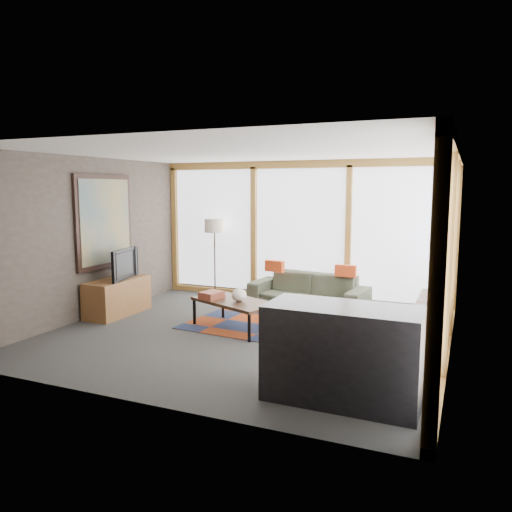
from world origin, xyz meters
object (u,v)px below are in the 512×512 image
at_px(sofa, 308,291).
at_px(tv_console, 118,297).
at_px(bookshelf, 429,320).
at_px(floor_lamp, 215,257).
at_px(television, 120,264).
at_px(bar_counter, 343,354).
at_px(coffee_table, 235,315).

height_order(sofa, tv_console, sofa).
distance_m(sofa, bookshelf, 2.30).
height_order(floor_lamp, television, floor_lamp).
bearing_deg(bookshelf, bar_counter, -103.42).
xyz_separation_m(sofa, coffee_table, (-0.61, -1.71, -0.08)).
bearing_deg(floor_lamp, coffee_table, -55.11).
height_order(sofa, coffee_table, sofa).
bearing_deg(tv_console, coffee_table, -0.52).
relative_size(floor_lamp, bookshelf, 0.77).
relative_size(sofa, floor_lamp, 1.36).
height_order(floor_lamp, tv_console, floor_lamp).
height_order(bookshelf, tv_console, tv_console).
relative_size(floor_lamp, bar_counter, 1.00).
xyz_separation_m(coffee_table, tv_console, (-2.18, 0.02, 0.08)).
xyz_separation_m(sofa, television, (-2.74, -1.66, 0.56)).
height_order(sofa, bookshelf, sofa).
distance_m(coffee_table, bar_counter, 2.80).
height_order(floor_lamp, bookshelf, floor_lamp).
bearing_deg(coffee_table, bookshelf, 15.25).
height_order(floor_lamp, coffee_table, floor_lamp).
bearing_deg(television, bookshelf, -93.69).
xyz_separation_m(bookshelf, television, (-4.82, -0.69, 0.61)).
xyz_separation_m(bookshelf, tv_console, (-4.88, -0.72, 0.05)).
bearing_deg(television, coffee_table, -103.07).
distance_m(bookshelf, tv_console, 4.93).
relative_size(coffee_table, bar_counter, 0.87).
height_order(coffee_table, television, television).
bearing_deg(sofa, television, -142.17).
bearing_deg(floor_lamp, bar_counter, -48.07).
bearing_deg(floor_lamp, tv_console, -111.62).
bearing_deg(bar_counter, television, 156.20).
xyz_separation_m(floor_lamp, tv_console, (-0.79, -1.98, -0.46)).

